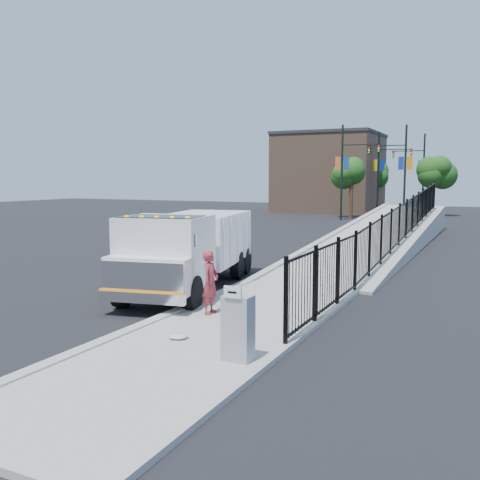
% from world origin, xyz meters
% --- Properties ---
extents(ground, '(120.00, 120.00, 0.00)m').
position_xyz_m(ground, '(0.00, 0.00, 0.00)').
color(ground, black).
rests_on(ground, ground).
extents(sidewalk, '(3.55, 12.00, 0.12)m').
position_xyz_m(sidewalk, '(1.93, -2.00, 0.06)').
color(sidewalk, '#9E998E').
rests_on(sidewalk, ground).
extents(curb, '(0.30, 12.00, 0.16)m').
position_xyz_m(curb, '(0.00, -2.00, 0.08)').
color(curb, '#ADAAA3').
rests_on(curb, ground).
extents(ramp, '(3.95, 24.06, 3.19)m').
position_xyz_m(ramp, '(2.12, 16.00, 0.00)').
color(ramp, '#9E998E').
rests_on(ramp, ground).
extents(iron_fence, '(0.10, 28.00, 1.80)m').
position_xyz_m(iron_fence, '(3.55, 12.00, 0.90)').
color(iron_fence, black).
rests_on(iron_fence, ground).
extents(truck, '(3.80, 7.76, 2.55)m').
position_xyz_m(truck, '(-1.35, 2.20, 1.43)').
color(truck, black).
rests_on(truck, ground).
extents(worker, '(0.43, 0.62, 1.62)m').
position_xyz_m(worker, '(0.92, -0.48, 0.93)').
color(worker, maroon).
rests_on(worker, sidewalk).
extents(utility_cabinet, '(0.55, 0.40, 1.25)m').
position_xyz_m(utility_cabinet, '(3.10, -3.35, 0.75)').
color(utility_cabinet, gray).
rests_on(utility_cabinet, sidewalk).
extents(arrow_sign, '(0.35, 0.04, 0.22)m').
position_xyz_m(arrow_sign, '(3.10, -3.57, 1.48)').
color(arrow_sign, white).
rests_on(arrow_sign, utility_cabinet).
extents(debris, '(0.42, 0.42, 0.11)m').
position_xyz_m(debris, '(1.33, -2.66, 0.17)').
color(debris, silver).
rests_on(debris, sidewalk).
extents(light_pole_0, '(3.77, 0.22, 8.00)m').
position_xyz_m(light_pole_0, '(-4.26, 32.44, 4.36)').
color(light_pole_0, black).
rests_on(light_pole_0, ground).
extents(light_pole_1, '(3.77, 0.22, 8.00)m').
position_xyz_m(light_pole_1, '(-0.05, 34.64, 4.36)').
color(light_pole_1, black).
rests_on(light_pole_1, ground).
extents(light_pole_2, '(3.78, 0.22, 8.00)m').
position_xyz_m(light_pole_2, '(-2.99, 41.30, 4.36)').
color(light_pole_2, black).
rests_on(light_pole_2, ground).
extents(light_pole_3, '(3.78, 0.22, 8.00)m').
position_xyz_m(light_pole_3, '(0.21, 44.80, 4.36)').
color(light_pole_3, black).
rests_on(light_pole_3, ground).
extents(tree_0, '(2.46, 2.46, 5.23)m').
position_xyz_m(tree_0, '(-4.42, 35.21, 3.93)').
color(tree_0, '#382314').
rests_on(tree_0, ground).
extents(tree_1, '(2.43, 2.43, 5.21)m').
position_xyz_m(tree_1, '(1.91, 40.66, 3.93)').
color(tree_1, '#382314').
rests_on(tree_1, ground).
extents(tree_2, '(2.81, 2.81, 5.41)m').
position_xyz_m(tree_2, '(-4.71, 46.66, 3.96)').
color(tree_2, '#382314').
rests_on(tree_2, ground).
extents(building, '(10.00, 10.00, 8.00)m').
position_xyz_m(building, '(-9.00, 44.00, 4.00)').
color(building, '#8C664C').
rests_on(building, ground).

